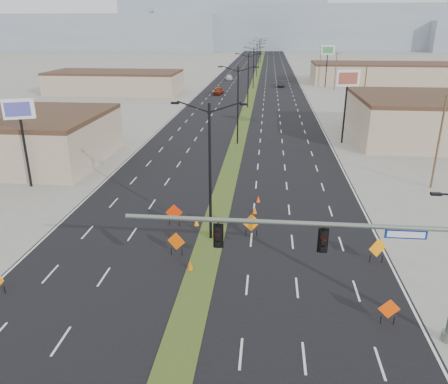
# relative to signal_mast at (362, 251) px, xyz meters

# --- Properties ---
(ground) EXTENTS (600.00, 600.00, 0.00)m
(ground) POSITION_rel_signal_mast_xyz_m (-8.56, -2.00, -4.79)
(ground) COLOR gray
(ground) RESTS_ON ground
(road_surface) EXTENTS (25.00, 400.00, 0.02)m
(road_surface) POSITION_rel_signal_mast_xyz_m (-8.56, 98.00, -4.79)
(road_surface) COLOR black
(road_surface) RESTS_ON ground
(median_strip) EXTENTS (2.00, 400.00, 0.04)m
(median_strip) POSITION_rel_signal_mast_xyz_m (-8.56, 98.00, -4.79)
(median_strip) COLOR #354E1B
(median_strip) RESTS_ON ground
(building_sw_far) EXTENTS (30.00, 14.00, 4.50)m
(building_sw_far) POSITION_rel_signal_mast_xyz_m (-40.56, 83.00, -2.54)
(building_sw_far) COLOR tan
(building_sw_far) RESTS_ON ground
(building_se_far) EXTENTS (44.00, 16.00, 5.00)m
(building_se_far) POSITION_rel_signal_mast_xyz_m (29.44, 108.00, -2.29)
(building_se_far) COLOR tan
(building_se_far) RESTS_ON ground
(mesa_west) EXTENTS (180.00, 50.00, 22.00)m
(mesa_west) POSITION_rel_signal_mast_xyz_m (-128.56, 278.00, 6.21)
(mesa_west) COLOR gray
(mesa_west) RESTS_ON ground
(mesa_center) EXTENTS (220.00, 50.00, 28.00)m
(mesa_center) POSITION_rel_signal_mast_xyz_m (31.44, 298.00, 9.21)
(mesa_center) COLOR gray
(mesa_center) RESTS_ON ground
(mesa_backdrop) EXTENTS (140.00, 50.00, 32.00)m
(mesa_backdrop) POSITION_rel_signal_mast_xyz_m (-38.56, 318.00, 11.21)
(mesa_backdrop) COLOR gray
(mesa_backdrop) RESTS_ON ground
(signal_mast) EXTENTS (16.30, 0.60, 8.00)m
(signal_mast) POSITION_rel_signal_mast_xyz_m (0.00, 0.00, 0.00)
(signal_mast) COLOR slate
(signal_mast) RESTS_ON ground
(streetlight_0) EXTENTS (5.15, 0.24, 10.02)m
(streetlight_0) POSITION_rel_signal_mast_xyz_m (-8.56, 10.00, 0.63)
(streetlight_0) COLOR black
(streetlight_0) RESTS_ON ground
(streetlight_1) EXTENTS (5.15, 0.24, 10.02)m
(streetlight_1) POSITION_rel_signal_mast_xyz_m (-8.56, 38.00, 0.63)
(streetlight_1) COLOR black
(streetlight_1) RESTS_ON ground
(streetlight_2) EXTENTS (5.15, 0.24, 10.02)m
(streetlight_2) POSITION_rel_signal_mast_xyz_m (-8.56, 66.00, 0.63)
(streetlight_2) COLOR black
(streetlight_2) RESTS_ON ground
(streetlight_3) EXTENTS (5.15, 0.24, 10.02)m
(streetlight_3) POSITION_rel_signal_mast_xyz_m (-8.56, 94.00, 0.63)
(streetlight_3) COLOR black
(streetlight_3) RESTS_ON ground
(streetlight_4) EXTENTS (5.15, 0.24, 10.02)m
(streetlight_4) POSITION_rel_signal_mast_xyz_m (-8.56, 122.00, 0.63)
(streetlight_4) COLOR black
(streetlight_4) RESTS_ON ground
(streetlight_5) EXTENTS (5.15, 0.24, 10.02)m
(streetlight_5) POSITION_rel_signal_mast_xyz_m (-8.56, 150.00, 0.63)
(streetlight_5) COLOR black
(streetlight_5) RESTS_ON ground
(streetlight_6) EXTENTS (5.15, 0.24, 10.02)m
(streetlight_6) POSITION_rel_signal_mast_xyz_m (-8.56, 178.00, 0.63)
(streetlight_6) COLOR black
(streetlight_6) RESTS_ON ground
(utility_pole_0) EXTENTS (1.60, 0.20, 9.00)m
(utility_pole_0) POSITION_rel_signal_mast_xyz_m (11.44, 23.00, -0.12)
(utility_pole_0) COLOR #4C3823
(utility_pole_0) RESTS_ON ground
(utility_pole_1) EXTENTS (1.60, 0.20, 9.00)m
(utility_pole_1) POSITION_rel_signal_mast_xyz_m (11.44, 58.00, -0.12)
(utility_pole_1) COLOR #4C3823
(utility_pole_1) RESTS_ON ground
(utility_pole_2) EXTENTS (1.60, 0.20, 9.00)m
(utility_pole_2) POSITION_rel_signal_mast_xyz_m (11.44, 93.00, -0.12)
(utility_pole_2) COLOR #4C3823
(utility_pole_2) RESTS_ON ground
(utility_pole_3) EXTENTS (1.60, 0.20, 9.00)m
(utility_pole_3) POSITION_rel_signal_mast_xyz_m (11.44, 128.00, -0.12)
(utility_pole_3) COLOR #4C3823
(utility_pole_3) RESTS_ON ground
(car_left) EXTENTS (2.45, 4.86, 1.59)m
(car_left) POSITION_rel_signal_mast_xyz_m (-16.18, 83.05, -4.00)
(car_left) COLOR maroon
(car_left) RESTS_ON ground
(car_mid) EXTENTS (1.94, 4.74, 1.53)m
(car_mid) POSITION_rel_signal_mast_xyz_m (-1.38, 98.20, -4.03)
(car_mid) COLOR black
(car_mid) RESTS_ON ground
(car_far) EXTENTS (2.32, 4.64, 1.29)m
(car_far) POSITION_rel_signal_mast_xyz_m (-16.26, 112.39, -4.15)
(car_far) COLOR silver
(car_far) RESTS_ON ground
(construction_sign_1) EXTENTS (1.27, 0.31, 1.72)m
(construction_sign_1) POSITION_rel_signal_mast_xyz_m (-10.56, 7.22, -3.78)
(construction_sign_1) COLOR #DC4F04
(construction_sign_1) RESTS_ON ground
(construction_sign_2) EXTENTS (1.34, 0.16, 1.79)m
(construction_sign_2) POSITION_rel_signal_mast_xyz_m (-11.69, 11.94, -3.74)
(construction_sign_2) COLOR red
(construction_sign_2) RESTS_ON ground
(construction_sign_3) EXTENTS (1.32, 0.36, 1.79)m
(construction_sign_3) POSITION_rel_signal_mast_xyz_m (-5.59, 10.64, -3.73)
(construction_sign_3) COLOR orange
(construction_sign_3) RESTS_ON ground
(construction_sign_4) EXTENTS (1.16, 0.12, 1.55)m
(construction_sign_4) POSITION_rel_signal_mast_xyz_m (1.98, 1.00, -3.89)
(construction_sign_4) COLOR #EA3F04
(construction_sign_4) RESTS_ON ground
(construction_sign_5) EXTENTS (1.25, 0.60, 1.80)m
(construction_sign_5) POSITION_rel_signal_mast_xyz_m (2.83, 7.52, -3.73)
(construction_sign_5) COLOR orange
(construction_sign_5) RESTS_ON ground
(cone_0) EXTENTS (0.45, 0.45, 0.65)m
(cone_0) POSITION_rel_signal_mast_xyz_m (-9.30, 5.40, -4.47)
(cone_0) COLOR #E05A04
(cone_0) RESTS_ON ground
(cone_1) EXTENTS (0.51, 0.51, 0.66)m
(cone_1) POSITION_rel_signal_mast_xyz_m (-5.48, 14.95, -4.46)
(cone_1) COLOR #DE5A04
(cone_1) RESTS_ON ground
(cone_2) EXTENTS (0.47, 0.47, 0.59)m
(cone_2) POSITION_rel_signal_mast_xyz_m (-5.23, 17.48, -4.49)
(cone_2) COLOR #FA4305
(cone_2) RESTS_ON ground
(cone_3) EXTENTS (0.42, 0.42, 0.64)m
(cone_3) POSITION_rel_signal_mast_xyz_m (-9.96, 12.09, -4.47)
(cone_3) COLOR orange
(cone_3) RESTS_ON ground
(pole_sign_west) EXTENTS (2.69, 1.42, 8.53)m
(pole_sign_west) POSITION_rel_signal_mast_xyz_m (-27.57, 19.42, 2.10)
(pole_sign_west) COLOR black
(pole_sign_west) RESTS_ON ground
(pole_sign_east_near) EXTENTS (3.12, 1.01, 9.55)m
(pole_sign_east_near) POSITION_rel_signal_mast_xyz_m (5.44, 40.02, 3.00)
(pole_sign_east_near) COLOR black
(pole_sign_east_near) RESTS_ON ground
(pole_sign_east_far) EXTENTS (3.37, 0.69, 10.28)m
(pole_sign_east_far) POSITION_rel_signal_mast_xyz_m (9.88, 98.34, 3.65)
(pole_sign_east_far) COLOR black
(pole_sign_east_far) RESTS_ON ground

